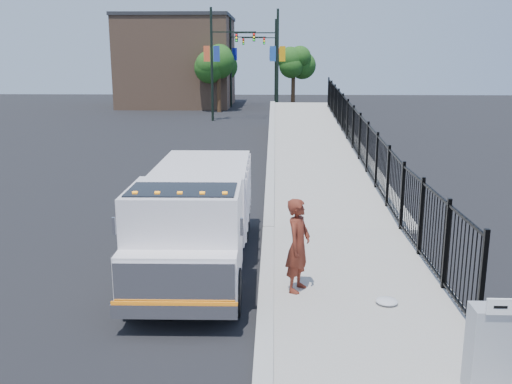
{
  "coord_description": "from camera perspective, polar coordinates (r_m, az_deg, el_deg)",
  "views": [
    {
      "loc": [
        0.14,
        -10.81,
        4.66
      ],
      "look_at": [
        -0.28,
        2.0,
        1.59
      ],
      "focal_mm": 40.0,
      "sensor_mm": 36.0,
      "label": 1
    }
  ],
  "objects": [
    {
      "name": "light_pole_3",
      "position": [
        55.34,
        1.64,
        13.16
      ],
      "size": [
        3.78,
        0.22,
        8.0
      ],
      "color": "black",
      "rests_on": "ground"
    },
    {
      "name": "light_pole_1",
      "position": [
        43.44,
        1.75,
        13.08
      ],
      "size": [
        3.78,
        0.22,
        8.0
      ],
      "color": "black",
      "rests_on": "ground"
    },
    {
      "name": "debris",
      "position": [
        11.17,
        12.95,
        -10.59
      ],
      "size": [
        0.42,
        0.42,
        0.11
      ],
      "primitive_type": "ellipsoid",
      "color": "silver",
      "rests_on": "sidewalk"
    },
    {
      "name": "utility_cabinet",
      "position": [
        8.71,
        22.23,
        -14.36
      ],
      "size": [
        0.55,
        0.4,
        1.25
      ],
      "primitive_type": "cube",
      "color": "gray",
      "rests_on": "sidewalk"
    },
    {
      "name": "ground",
      "position": [
        11.78,
        1.04,
        -9.86
      ],
      "size": [
        120.0,
        120.0,
        0.0
      ],
      "primitive_type": "plane",
      "color": "black",
      "rests_on": "ground"
    },
    {
      "name": "arrow_sign",
      "position": [
        8.21,
        23.22,
        -10.49
      ],
      "size": [
        0.35,
        0.04,
        0.22
      ],
      "primitive_type": "cube",
      "color": "white",
      "rests_on": "utility_cabinet"
    },
    {
      "name": "iron_fence",
      "position": [
        23.37,
        10.26,
        3.99
      ],
      "size": [
        0.1,
        28.0,
        1.8
      ],
      "primitive_type": "cube",
      "color": "black",
      "rests_on": "ground"
    },
    {
      "name": "sidewalk",
      "position": [
        10.1,
        12.19,
        -13.97
      ],
      "size": [
        3.55,
        12.0,
        0.12
      ],
      "primitive_type": "cube",
      "color": "#9E998E",
      "rests_on": "ground"
    },
    {
      "name": "tree_1",
      "position": [
        50.77,
        3.77,
        12.6
      ],
      "size": [
        2.18,
        2.18,
        5.09
      ],
      "color": "#382314",
      "rests_on": "ground"
    },
    {
      "name": "tree_0",
      "position": [
        48.8,
        -3.76,
        12.62
      ],
      "size": [
        2.88,
        2.88,
        5.44
      ],
      "color": "#382314",
      "rests_on": "ground"
    },
    {
      "name": "truck",
      "position": [
        12.6,
        -5.98,
        -2.08
      ],
      "size": [
        2.3,
        6.78,
        2.31
      ],
      "rotation": [
        0.0,
        0.0,
        0.01
      ],
      "color": "black",
      "rests_on": "ground"
    },
    {
      "name": "building",
      "position": [
        55.57,
        -7.79,
        12.67
      ],
      "size": [
        10.0,
        10.0,
        8.0
      ],
      "primitive_type": "cube",
      "color": "#8C664C",
      "rests_on": "ground"
    },
    {
      "name": "worker",
      "position": [
        11.21,
        4.24,
        -5.34
      ],
      "size": [
        0.68,
        0.8,
        1.87
      ],
      "primitive_type": "imported",
      "rotation": [
        0.0,
        0.0,
        1.16
      ],
      "color": "maroon",
      "rests_on": "sidewalk"
    },
    {
      "name": "light_pole_2",
      "position": [
        53.37,
        -2.2,
        13.15
      ],
      "size": [
        3.77,
        0.22,
        8.0
      ],
      "color": "black",
      "rests_on": "ground"
    },
    {
      "name": "tree_2",
      "position": [
        57.26,
        -3.65,
        12.76
      ],
      "size": [
        3.34,
        3.34,
        5.67
      ],
      "color": "#382314",
      "rests_on": "ground"
    },
    {
      "name": "curb",
      "position": [
        9.93,
        0.87,
        -14.0
      ],
      "size": [
        0.3,
        12.0,
        0.16
      ],
      "primitive_type": "cube",
      "color": "#ADAAA3",
      "rests_on": "ground"
    },
    {
      "name": "ramp",
      "position": [
        27.29,
        6.02,
        3.56
      ],
      "size": [
        3.95,
        24.06,
        3.19
      ],
      "primitive_type": "cube",
      "rotation": [
        0.06,
        0.0,
        0.0
      ],
      "color": "#9E998E",
      "rests_on": "ground"
    },
    {
      "name": "light_pole_0",
      "position": [
        42.11,
        -4.02,
        13.04
      ],
      "size": [
        3.77,
        0.22,
        8.0
      ],
      "color": "black",
      "rests_on": "ground"
    }
  ]
}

